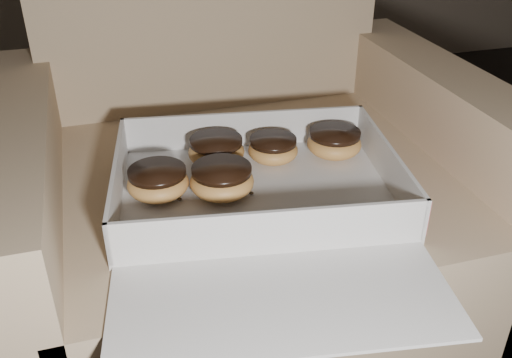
{
  "coord_description": "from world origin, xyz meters",
  "views": [
    {
      "loc": [
        -0.13,
        -0.02,
        0.87
      ],
      "look_at": [
        0.08,
        0.7,
        0.42
      ],
      "focal_mm": 40.0,
      "sensor_mm": 36.0,
      "label": 1
    }
  ],
  "objects": [
    {
      "name": "armchair",
      "position": [
        0.1,
        0.84,
        0.28
      ],
      "size": [
        0.84,
        0.71,
        0.88
      ],
      "color": "#9B8263",
      "rests_on": "floor"
    },
    {
      "name": "donut_b",
      "position": [
        0.04,
        0.8,
        0.43
      ],
      "size": [
        0.09,
        0.09,
        0.05
      ],
      "color": "#E3924F",
      "rests_on": "bakery_box"
    },
    {
      "name": "crumb_c",
      "position": [
        -0.04,
        0.59,
        0.4
      ],
      "size": [
        0.01,
        0.01,
        0.0
      ],
      "primitive_type": "ellipsoid",
      "color": "black",
      "rests_on": "bakery_box"
    },
    {
      "name": "crumb_d",
      "position": [
        -0.04,
        0.71,
        0.4
      ],
      "size": [
        0.01,
        0.01,
        0.0
      ],
      "primitive_type": "ellipsoid",
      "color": "black",
      "rests_on": "bakery_box"
    },
    {
      "name": "donut_c",
      "position": [
        0.14,
        0.78,
        0.42
      ],
      "size": [
        0.08,
        0.08,
        0.04
      ],
      "color": "#E3924F",
      "rests_on": "bakery_box"
    },
    {
      "name": "donut_d",
      "position": [
        -0.07,
        0.73,
        0.43
      ],
      "size": [
        0.09,
        0.09,
        0.05
      ],
      "color": "#E3924F",
      "rests_on": "bakery_box"
    },
    {
      "name": "donut_e",
      "position": [
        0.24,
        0.77,
        0.43
      ],
      "size": [
        0.09,
        0.09,
        0.05
      ],
      "color": "#E3924F",
      "rests_on": "bakery_box"
    },
    {
      "name": "crumb_b",
      "position": [
        0.07,
        0.69,
        0.4
      ],
      "size": [
        0.01,
        0.01,
        0.0
      ],
      "primitive_type": "ellipsoid",
      "color": "black",
      "rests_on": "bakery_box"
    },
    {
      "name": "donut_a",
      "position": [
        0.03,
        0.7,
        0.43
      ],
      "size": [
        0.1,
        0.1,
        0.05
      ],
      "color": "#E3924F",
      "rests_on": "bakery_box"
    },
    {
      "name": "crumb_a",
      "position": [
        0.0,
        0.61,
        0.4
      ],
      "size": [
        0.01,
        0.01,
        0.0
      ],
      "primitive_type": "ellipsoid",
      "color": "black",
      "rests_on": "bakery_box"
    },
    {
      "name": "bakery_box",
      "position": [
        0.08,
        0.66,
        0.41
      ],
      "size": [
        0.49,
        0.55,
        0.07
      ],
      "rotation": [
        0.0,
        0.0,
        -0.16
      ],
      "color": "silver",
      "rests_on": "armchair"
    }
  ]
}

